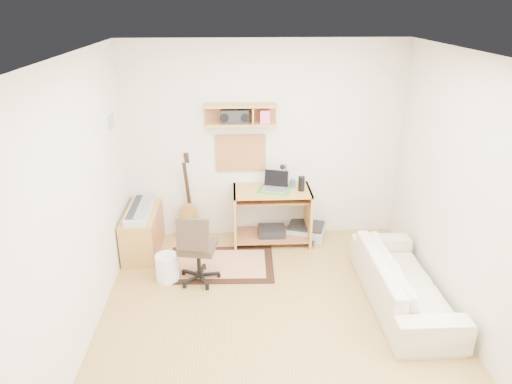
{
  "coord_description": "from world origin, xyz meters",
  "views": [
    {
      "loc": [
        -0.4,
        -3.85,
        3.03
      ],
      "look_at": [
        -0.15,
        1.05,
        1.0
      ],
      "focal_mm": 32.9,
      "sensor_mm": 36.0,
      "label": 1
    }
  ],
  "objects_px": {
    "cabinet": "(142,232)",
    "desk": "(272,216)",
    "sofa": "(405,274)",
    "task_chair": "(198,247)",
    "printer": "(306,232)"
  },
  "relations": [
    {
      "from": "cabinet",
      "to": "sofa",
      "type": "xyz_separation_m",
      "value": [
        2.96,
        -1.26,
        0.08
      ]
    },
    {
      "from": "desk",
      "to": "printer",
      "type": "relative_size",
      "value": 2.07
    },
    {
      "from": "cabinet",
      "to": "printer",
      "type": "height_order",
      "value": "cabinet"
    },
    {
      "from": "desk",
      "to": "task_chair",
      "type": "height_order",
      "value": "task_chair"
    },
    {
      "from": "printer",
      "to": "sofa",
      "type": "bearing_deg",
      "value": -44.03
    },
    {
      "from": "task_chair",
      "to": "printer",
      "type": "xyz_separation_m",
      "value": [
        1.39,
        0.99,
        -0.35
      ]
    },
    {
      "from": "printer",
      "to": "sofa",
      "type": "height_order",
      "value": "sofa"
    },
    {
      "from": "printer",
      "to": "desk",
      "type": "bearing_deg",
      "value": -151.68
    },
    {
      "from": "cabinet",
      "to": "desk",
      "type": "bearing_deg",
      "value": 5.97
    },
    {
      "from": "desk",
      "to": "task_chair",
      "type": "distance_m",
      "value": 1.28
    },
    {
      "from": "task_chair",
      "to": "sofa",
      "type": "height_order",
      "value": "task_chair"
    },
    {
      "from": "sofa",
      "to": "task_chair",
      "type": "bearing_deg",
      "value": 76.4
    },
    {
      "from": "desk",
      "to": "cabinet",
      "type": "distance_m",
      "value": 1.68
    },
    {
      "from": "desk",
      "to": "sofa",
      "type": "relative_size",
      "value": 0.56
    },
    {
      "from": "sofa",
      "to": "cabinet",
      "type": "bearing_deg",
      "value": 66.95
    }
  ]
}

